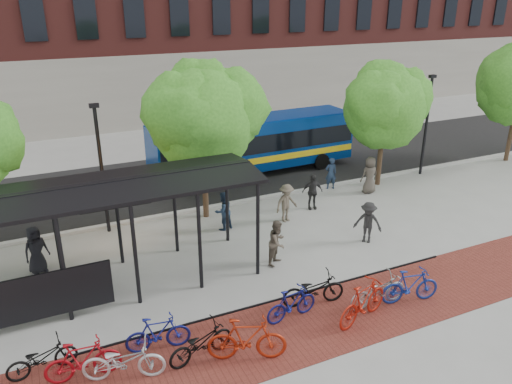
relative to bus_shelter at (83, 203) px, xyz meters
name	(u,v)px	position (x,y,z in m)	size (l,w,h in m)	color
ground	(307,234)	(8.13, 0.48, -3.00)	(160.00, 160.00, 0.00)	#9E9E99
asphalt_street	(230,172)	(8.13, 8.48, -2.99)	(160.00, 8.00, 0.01)	black
curb	(263,198)	(8.13, 4.48, -2.94)	(160.00, 0.25, 0.12)	#B7B7B2
brick_strip	(334,317)	(6.13, -4.52, -3.00)	(24.00, 3.00, 0.01)	maroon
bike_rack_rail	(281,311)	(4.83, -3.62, -3.00)	(12.00, 0.05, 0.95)	black
bus_shelter	(83,203)	(0.00, 0.00, 0.00)	(10.60, 3.07, 3.60)	black
tree_b	(204,112)	(5.23, 3.83, 1.46)	(5.15, 4.20, 6.47)	#382619
tree_c	(386,103)	(14.22, 3.83, 1.06)	(4.66, 3.80, 5.92)	#382619
lamp_post_left	(101,166)	(1.13, 4.08, -0.25)	(0.35, 0.20, 5.12)	black
lamp_post_right	(427,123)	(17.13, 4.08, -0.25)	(0.35, 0.20, 5.12)	black
bus	(254,142)	(9.32, 7.98, -1.32)	(10.88, 2.81, 2.92)	navy
bike_0	(42,358)	(-1.74, -3.39, -2.55)	(0.59, 1.69, 0.89)	black
bike_1	(83,360)	(-0.83, -4.03, -2.45)	(0.52, 1.83, 1.10)	maroon
bike_2	(124,360)	(0.07, -4.44, -2.47)	(0.70, 2.02, 1.06)	#BBBBBE
bike_3	(158,333)	(1.10, -3.76, -2.48)	(0.49, 1.72, 1.03)	navy
bike_4	(201,343)	(2.01, -4.55, -2.51)	(0.64, 1.85, 0.97)	black
bike_5	(247,339)	(3.07, -5.09, -2.38)	(0.58, 2.06, 1.24)	#9A230E
bike_7	(292,304)	(4.95, -4.06, -2.49)	(0.48, 1.69, 1.01)	navy
bike_8	(313,289)	(5.90, -3.68, -2.49)	(0.68, 1.96, 1.03)	black
bike_9	(363,302)	(6.76, -4.99, -2.37)	(0.59, 2.10, 1.26)	#9F1C0E
bike_10	(378,291)	(7.64, -4.56, -2.49)	(0.67, 1.93, 1.02)	#A1A1A4
bike_11	(410,286)	(8.64, -4.83, -2.44)	(0.53, 1.87, 1.12)	navy
pedestrian_0	(36,250)	(-1.56, 1.88, -2.15)	(0.83, 0.54, 1.70)	black
pedestrian_2	(223,211)	(5.35, 2.31, -2.20)	(0.77, 0.60, 1.59)	#1E3047
pedestrian_3	(286,203)	(7.99, 1.92, -2.19)	(1.05, 0.60, 1.62)	brown
pedestrian_4	(312,192)	(9.62, 2.58, -2.20)	(0.94, 0.39, 1.60)	#2A2A2A
pedestrian_6	(370,175)	(13.04, 3.07, -2.12)	(0.86, 0.56, 1.76)	#464038
pedestrian_7	(331,173)	(11.68, 4.28, -2.22)	(0.57, 0.37, 1.56)	#1F2F48
pedestrian_8	(278,242)	(6.05, -1.02, -2.18)	(0.79, 0.62, 1.63)	brown
pedestrian_9	(368,222)	(9.88, -1.02, -2.19)	(1.05, 0.60, 1.63)	black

